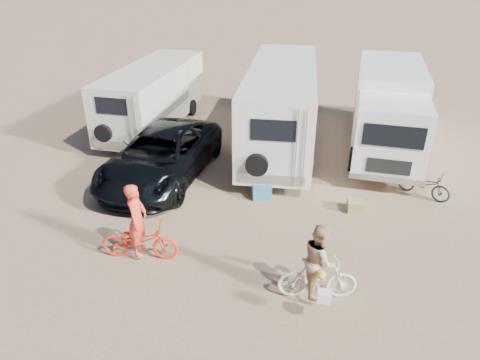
% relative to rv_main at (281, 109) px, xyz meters
% --- Properties ---
extents(ground, '(140.00, 140.00, 0.00)m').
position_rel_rv_main_xyz_m(ground, '(-0.16, -6.54, -1.57)').
color(ground, '#97795A').
rests_on(ground, ground).
extents(rv_main, '(2.57, 8.42, 3.13)m').
position_rel_rv_main_xyz_m(rv_main, '(0.00, 0.00, 0.00)').
color(rv_main, white).
rests_on(rv_main, ground).
extents(rv_left, '(2.69, 7.02, 2.68)m').
position_rel_rv_main_xyz_m(rv_left, '(-5.51, 1.11, -0.23)').
color(rv_left, beige).
rests_on(rv_left, ground).
extents(box_truck, '(3.19, 7.69, 3.06)m').
position_rel_rv_main_xyz_m(box_truck, '(4.00, 0.35, -0.04)').
color(box_truck, white).
rests_on(box_truck, ground).
extents(dark_suv, '(3.31, 6.15, 1.64)m').
position_rel_rv_main_xyz_m(dark_suv, '(-3.74, -3.29, -0.75)').
color(dark_suv, black).
rests_on(dark_suv, ground).
extents(bike_man, '(1.98, 0.81, 1.02)m').
position_rel_rv_main_xyz_m(bike_man, '(-2.89, -7.66, -1.06)').
color(bike_man, red).
rests_on(bike_man, ground).
extents(bike_woman, '(1.81, 0.73, 1.06)m').
position_rel_rv_main_xyz_m(bike_woman, '(1.49, -8.41, -1.04)').
color(bike_woman, beige).
rests_on(bike_woman, ground).
extents(rider_man, '(0.51, 0.73, 1.92)m').
position_rel_rv_main_xyz_m(rider_man, '(-2.89, -7.66, -0.61)').
color(rider_man, '#F14428').
rests_on(rider_man, ground).
extents(rider_woman, '(0.77, 0.93, 1.74)m').
position_rel_rv_main_xyz_m(rider_woman, '(1.49, -8.41, -0.70)').
color(rider_woman, tan).
rests_on(rider_woman, ground).
extents(bike_parked, '(1.71, 1.39, 0.87)m').
position_rel_rv_main_xyz_m(bike_parked, '(4.79, -3.26, -1.13)').
color(bike_parked, '#252725').
rests_on(bike_parked, ground).
extents(cooler, '(0.69, 0.58, 0.47)m').
position_rel_rv_main_xyz_m(cooler, '(-0.23, -4.17, -1.33)').
color(cooler, teal).
rests_on(cooler, ground).
extents(crate, '(0.46, 0.46, 0.35)m').
position_rel_rv_main_xyz_m(crate, '(2.61, -4.52, -1.39)').
color(crate, '#8E8350').
rests_on(crate, ground).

